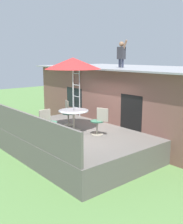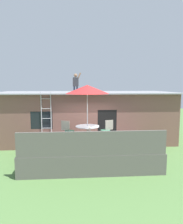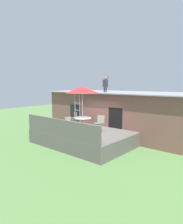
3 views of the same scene
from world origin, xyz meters
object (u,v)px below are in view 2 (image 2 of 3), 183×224
Objects in this scene: patio_table at (87,130)px; patio_chair_right at (107,130)px; patio_chair_left at (68,131)px; step_ladder at (46,114)px; patio_chair_near at (89,138)px; person_figure at (76,82)px; patio_umbrella at (87,89)px.

patio_chair_right reaches higher than patio_table.
patio_table is 0.94m from patio_chair_left.
step_ladder is at bearing -45.07° from patio_chair_right.
patio_chair_near is at bearing -34.88° from patio_chair_left.
step_ladder is 2.53m from person_figure.
patio_chair_right is at bearing -60.48° from person_figure.
patio_umbrella reaches higher than patio_chair_right.
step_ladder is (-2.00, 1.62, -1.25)m from patio_umbrella.
step_ladder reaches higher than patio_chair_left.
step_ladder is at bearing 36.32° from patio_chair_near.
step_ladder is 1.81m from patio_chair_left.
patio_chair_left is 1.78m from patio_chair_right.
patio_umbrella is 2.13m from patio_chair_right.
patio_chair_near is (0.02, -1.02, -0.13)m from patio_table.
patio_chair_right is at bearing -23.30° from step_ladder.
patio_umbrella is at bearing 0.00° from patio_chair_near.
step_ladder is 3.39m from patio_chair_near.
patio_umbrella reaches higher than patio_chair_left.
person_figure is at bearing 38.63° from step_ladder.
patio_umbrella is (-0.00, 0.00, 1.76)m from patio_table.
patio_chair_right is (1.78, 0.01, 0.00)m from patio_chair_left.
person_figure reaches higher than patio_chair_near.
patio_chair_left is 1.00× the size of patio_chair_near.
patio_table is 3.58m from person_figure.
step_ladder is at bearing 140.92° from patio_umbrella.
step_ladder is at bearing -141.37° from person_figure.
patio_umbrella is 2.76× the size of patio_chair_near.
patio_umbrella is 2.29× the size of person_figure.
person_figure is at bearing -82.25° from patio_chair_right.
patio_table is 0.41× the size of patio_umbrella.
patio_chair_left is at bearing -21.58° from patio_chair_right.
patio_chair_right is at bearing 22.89° from patio_chair_left.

